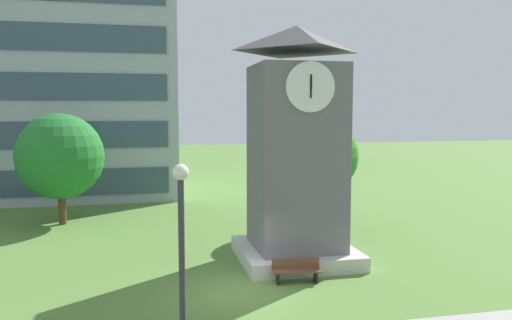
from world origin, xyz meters
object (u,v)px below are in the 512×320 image
(tree_by_building, at_px, (322,157))
(clock_tower, at_px, (296,158))
(tree_near_tower, at_px, (60,156))
(park_bench, at_px, (296,270))
(street_lamp, at_px, (182,252))

(tree_by_building, bearing_deg, clock_tower, -121.18)
(tree_near_tower, bearing_deg, park_bench, -50.14)
(clock_tower, height_order, park_bench, clock_tower)
(clock_tower, xyz_separation_m, park_bench, (-0.79, -2.76, -3.93))
(tree_near_tower, bearing_deg, tree_by_building, -18.08)
(street_lamp, distance_m, tree_near_tower, 19.49)
(clock_tower, xyz_separation_m, street_lamp, (-5.43, -9.35, -1.10))
(street_lamp, xyz_separation_m, tree_by_building, (8.35, 14.19, 0.68))
(street_lamp, bearing_deg, tree_by_building, 59.51)
(street_lamp, xyz_separation_m, tree_near_tower, (-5.47, 18.70, 0.57))
(clock_tower, height_order, street_lamp, clock_tower)
(tree_by_building, bearing_deg, tree_near_tower, 161.92)
(park_bench, bearing_deg, tree_by_building, 63.93)
(clock_tower, height_order, tree_by_building, clock_tower)
(clock_tower, distance_m, street_lamp, 10.87)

